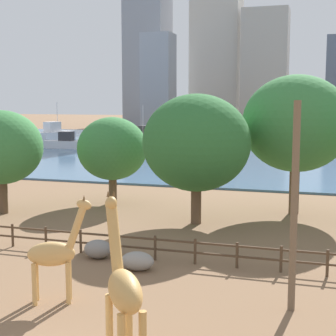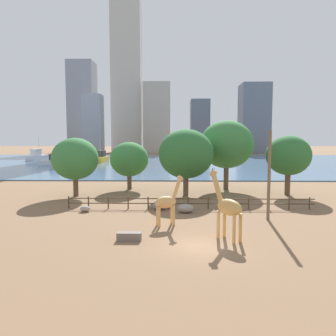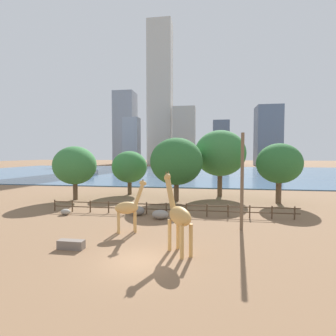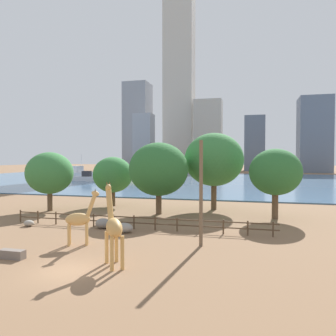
# 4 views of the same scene
# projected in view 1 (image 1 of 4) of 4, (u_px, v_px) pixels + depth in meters

# --- Properties ---
(ground_plane) EXTENTS (400.00, 400.00, 0.00)m
(ground_plane) POSITION_uv_depth(u_px,v_px,m) (280.00, 148.00, 90.89)
(ground_plane) COLOR brown
(harbor_water) EXTENTS (180.00, 86.00, 0.20)m
(harbor_water) POSITION_uv_depth(u_px,v_px,m) (278.00, 149.00, 88.03)
(harbor_water) COLOR #476B8C
(harbor_water) RESTS_ON ground
(giraffe_tall) EXTENTS (2.66, 1.55, 4.41)m
(giraffe_tall) POSITION_uv_depth(u_px,v_px,m) (55.00, 253.00, 20.77)
(giraffe_tall) COLOR tan
(giraffe_tall) RESTS_ON ground
(giraffe_companion) EXTENTS (2.50, 3.09, 5.26)m
(giraffe_companion) POSITION_uv_depth(u_px,v_px,m) (123.00, 288.00, 15.75)
(giraffe_companion) COLOR tan
(giraffe_companion) RESTS_ON ground
(utility_pole) EXTENTS (0.28, 0.28, 8.19)m
(utility_pole) POSITION_uv_depth(u_px,v_px,m) (294.00, 208.00, 19.71)
(utility_pole) COLOR brown
(utility_pole) RESTS_ON ground
(boulder_by_pole) EXTENTS (1.64, 1.20, 0.90)m
(boulder_by_pole) POSITION_uv_depth(u_px,v_px,m) (137.00, 261.00, 24.98)
(boulder_by_pole) COLOR gray
(boulder_by_pole) RESTS_ON ground
(boulder_small) EXTENTS (1.48, 1.28, 0.96)m
(boulder_small) POSITION_uv_depth(u_px,v_px,m) (98.00, 249.00, 26.89)
(boulder_small) COLOR gray
(boulder_small) RESTS_ON ground
(enclosure_fence) EXTENTS (26.12, 0.14, 1.30)m
(enclosure_fence) POSITION_uv_depth(u_px,v_px,m) (158.00, 246.00, 26.44)
(enclosure_fence) COLOR #4C3826
(enclosure_fence) RESTS_ON ground
(tree_left_large) EXTENTS (7.72, 7.72, 10.06)m
(tree_left_large) POSITION_uv_depth(u_px,v_px,m) (296.00, 124.00, 36.78)
(tree_left_large) COLOR brown
(tree_left_large) RESTS_ON ground
(tree_center_broad) EXTENTS (5.94, 5.94, 7.54)m
(tree_center_broad) POSITION_uv_depth(u_px,v_px,m) (1.00, 148.00, 37.07)
(tree_center_broad) COLOR brown
(tree_center_broad) RESTS_ON ground
(tree_right_tall) EXTENTS (7.15, 7.15, 8.67)m
(tree_right_tall) POSITION_uv_depth(u_px,v_px,m) (197.00, 143.00, 33.87)
(tree_right_tall) COLOR brown
(tree_right_tall) RESTS_ON ground
(tree_right_small) EXTENTS (5.57, 5.57, 6.93)m
(tree_right_small) POSITION_uv_depth(u_px,v_px,m) (112.00, 149.00, 40.90)
(tree_right_small) COLOR brown
(tree_right_small) RESTS_ON ground
(boat_ferry) EXTENTS (6.52, 2.50, 2.84)m
(boat_ferry) POSITION_uv_depth(u_px,v_px,m) (63.00, 143.00, 87.83)
(boat_ferry) COLOR silver
(boat_ferry) RESTS_ON harbor_water
(boat_sailboat) EXTENTS (3.41, 8.22, 7.24)m
(boat_sailboat) POSITION_uv_depth(u_px,v_px,m) (144.00, 138.00, 94.22)
(boat_sailboat) COLOR gold
(boat_sailboat) RESTS_ON harbor_water
(boat_tug) EXTENTS (5.20, 9.13, 7.76)m
(boat_tug) POSITION_uv_depth(u_px,v_px,m) (55.00, 134.00, 106.48)
(boat_tug) COLOR silver
(boat_tug) RESTS_ON harbor_water
(skyline_tower_needle) EXTENTS (13.65, 9.21, 35.55)m
(skyline_tower_needle) POSITION_uv_depth(u_px,v_px,m) (265.00, 69.00, 155.36)
(skyline_tower_needle) COLOR #ADA89E
(skyline_tower_needle) RESTS_ON ground
(skyline_tower_glass) EXTENTS (8.84, 8.41, 28.03)m
(skyline_tower_glass) POSITION_uv_depth(u_px,v_px,m) (158.00, 82.00, 153.27)
(skyline_tower_glass) COLOR #939EAD
(skyline_tower_glass) RESTS_ON ground
(skyline_block_right) EXTENTS (13.52, 14.10, 48.27)m
(skyline_block_right) POSITION_uv_depth(u_px,v_px,m) (148.00, 54.00, 176.09)
(skyline_block_right) COLOR gray
(skyline_block_right) RESTS_ON ground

